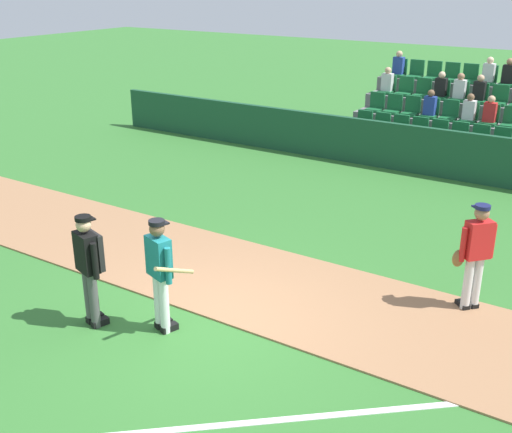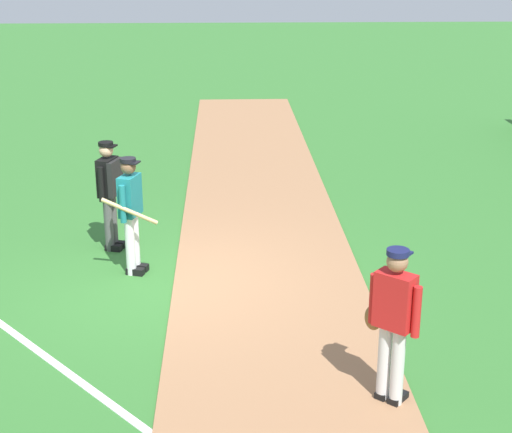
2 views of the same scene
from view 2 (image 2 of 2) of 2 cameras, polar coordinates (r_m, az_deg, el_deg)
name	(u,v)px [view 2 (image 2 of 2)]	position (r m, az deg, el deg)	size (l,w,h in m)	color
ground_plane	(164,282)	(11.44, -6.72, -4.79)	(80.00, 80.00, 0.00)	#33702D
infield_dirt_path	(269,280)	(11.41, 0.94, -4.62)	(28.00, 2.76, 0.03)	#9E704C
foul_line_chalk	(98,395)	(8.85, -11.41, -12.66)	(12.00, 0.10, 0.01)	white
batter_teal_jersey	(131,211)	(11.50, -9.11, 0.41)	(0.59, 0.80, 1.76)	white
umpire_home_plate	(110,189)	(12.47, -10.60, 1.96)	(0.57, 0.39, 1.76)	#4C4C4C
runner_red_jersey	(393,321)	(8.24, 9.93, -7.51)	(0.54, 0.51, 1.76)	silver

